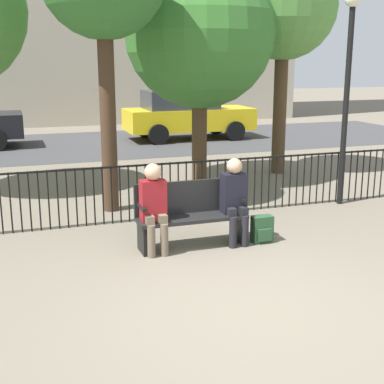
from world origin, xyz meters
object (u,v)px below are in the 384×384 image
park_bench (190,212)px  seated_person_1 (235,196)px  tree_1 (284,8)px  backpack (262,229)px  tree_2 (200,33)px  parked_car_0 (186,114)px  seated_person_0 (154,203)px  lamp_post (349,67)px

park_bench → seated_person_1: 0.67m
park_bench → tree_1: bearing=49.3°
seated_person_1 → backpack: seated_person_1 is taller
tree_2 → parked_car_0: bearing=74.1°
seated_person_0 → tree_2: size_ratio=0.27×
tree_2 → lamp_post: (1.84, -2.55, -0.65)m
backpack → parked_car_0: bearing=77.7°
seated_person_0 → seated_person_1: (1.18, 0.00, -0.00)m
park_bench → seated_person_0: size_ratio=1.26×
seated_person_0 → lamp_post: bearing=19.6°
seated_person_1 → tree_1: size_ratio=0.25×
park_bench → tree_2: bearing=68.5°
backpack → parked_car_0: parked_car_0 is taller
backpack → tree_2: (0.47, 4.03, 2.91)m
seated_person_0 → seated_person_1: size_ratio=1.00×
park_bench → tree_1: 6.35m
lamp_post → parked_car_0: lamp_post is taller
tree_2 → backpack: bearing=-96.7°
lamp_post → park_bench: bearing=-159.2°
seated_person_1 → backpack: bearing=-13.1°
park_bench → seated_person_0: (-0.56, -0.12, 0.21)m
seated_person_0 → backpack: 1.67m
park_bench → parked_car_0: size_ratio=0.37×
seated_person_0 → parked_car_0: bearing=69.4°
park_bench → lamp_post: bearing=20.8°
park_bench → backpack: park_bench is taller
parked_car_0 → seated_person_1: bearing=-104.6°
parked_car_0 → tree_1: bearing=-87.0°
seated_person_1 → tree_2: (0.88, 3.94, 2.41)m
park_bench → tree_1: (3.58, 4.16, 3.20)m
seated_person_0 → park_bench: bearing=12.6°
tree_1 → lamp_post: (-0.24, -2.89, -1.24)m
seated_person_0 → tree_1: (4.14, 4.28, 2.99)m
park_bench → tree_2: (1.50, 3.82, 2.62)m
seated_person_0 → lamp_post: (3.90, 1.39, 1.75)m
tree_1 → lamp_post: tree_1 is taller
tree_2 → parked_car_0: size_ratio=1.11×
seated_person_1 → lamp_post: bearing=27.1°
park_bench → parked_car_0: bearing=72.0°
lamp_post → parked_car_0: 8.93m
seated_person_1 → tree_2: 4.70m
park_bench → seated_person_1: seated_person_1 is taller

